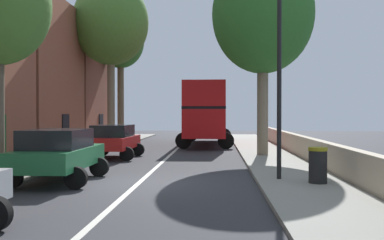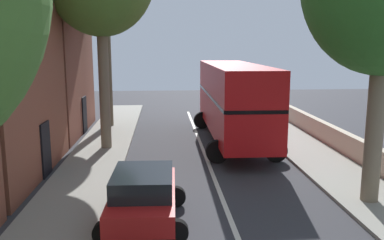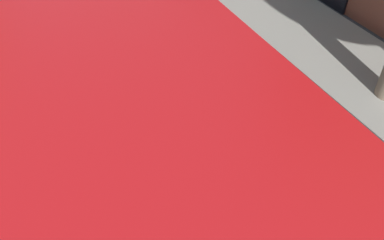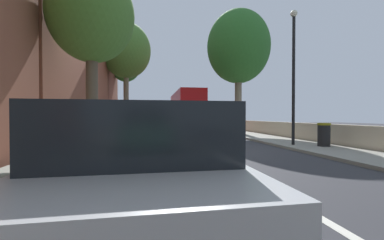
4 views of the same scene
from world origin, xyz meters
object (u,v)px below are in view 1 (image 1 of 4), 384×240
Objects in this scene: lamppost_right at (279,59)px; parked_car_green_left_2 at (58,152)px; street_tree_right_3 at (263,15)px; street_tree_left_6 at (121,42)px; litter_bin_right at (318,165)px; street_tree_left_2 at (111,23)px; parked_car_red_left_3 at (114,139)px; double_decker_bus at (207,110)px.

parked_car_green_left_2 is at bearing -177.23° from lamppost_right.
parked_car_green_left_2 is 12.57m from street_tree_right_3.
street_tree_left_6 is at bearing 127.00° from street_tree_right_3.
litter_bin_right is at bearing -3.41° from parked_car_green_left_2.
parked_car_green_left_2 is at bearing 176.59° from litter_bin_right.
lamppost_right is at bearing -92.37° from street_tree_right_3.
parked_car_green_left_2 is 0.42× the size of street_tree_right_3.
street_tree_left_2 reaches higher than parked_car_green_left_2.
parked_car_red_left_3 is 11.08m from litter_bin_right.
street_tree_left_6 is (-2.75, 14.14, 6.92)m from parked_car_red_left_3.
double_decker_bus is 10.61× the size of litter_bin_right.
litter_bin_right is (7.80, -7.86, -0.27)m from parked_car_red_left_3.
double_decker_bus is 10.22m from street_tree_right_3.
street_tree_left_2 is 18.57m from lamppost_right.
double_decker_bus is at bearing 66.52° from parked_car_red_left_3.
double_decker_bus is 8.72m from street_tree_left_2.
street_tree_left_6 is (-9.88, 13.12, 0.88)m from street_tree_right_3.
street_tree_left_2 is (-2.19, 15.97, 7.26)m from parked_car_green_left_2.
street_tree_left_2 is 20.66m from litter_bin_right.
street_tree_right_3 is (7.14, 1.03, 6.04)m from parked_car_red_left_3.
litter_bin_right is (1.00, -0.79, -3.16)m from lamppost_right.
parked_car_red_left_3 is at bearing 133.92° from lamppost_right.
street_tree_right_3 reaches higher than litter_bin_right.
double_decker_bus is 9.91m from street_tree_left_6.
lamppost_right reaches higher than parked_car_green_left_2.
parked_car_green_left_2 is 7.39m from lamppost_right.
street_tree_right_3 is at bearing 87.63° from lamppost_right.
double_decker_bus reaches higher than parked_car_green_left_2.
street_tree_left_2 is 10.62× the size of litter_bin_right.
street_tree_right_3 is at bearing -71.25° from double_decker_bus.
litter_bin_right is at bearing -45.20° from parked_car_red_left_3.
litter_bin_right is (9.99, -16.44, -7.55)m from street_tree_left_2.
street_tree_left_6 reaches higher than parked_car_red_left_3.
street_tree_left_2 is at bearing 119.88° from lamppost_right.
street_tree_right_3 reaches higher than parked_car_red_left_3.
street_tree_right_3 is (9.32, -7.55, -1.25)m from street_tree_left_2.
lamppost_right is at bearing 141.55° from litter_bin_right.
double_decker_bus is at bearing 76.17° from parked_car_green_left_2.
parked_car_red_left_3 is 0.63× the size of lamppost_right.
litter_bin_right is (10.55, -22.00, -7.19)m from street_tree_left_6.
parked_car_red_left_3 is at bearing 90.02° from parked_car_green_left_2.
double_decker_bus is 1.10× the size of street_tree_left_6.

